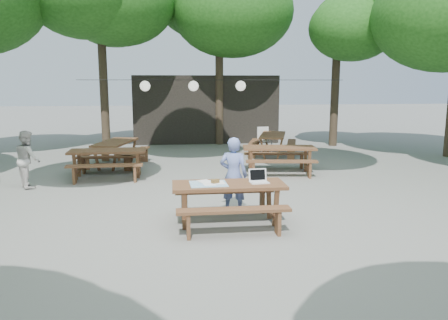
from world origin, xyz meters
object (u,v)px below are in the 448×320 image
main_picnic_table (229,203)px  second_person (28,159)px  plastic_chair (265,145)px  woman (233,175)px  picnic_table_nw (108,163)px

main_picnic_table → second_person: bearing=143.0°
main_picnic_table → plastic_chair: plastic_chair is taller
plastic_chair → main_picnic_table: bearing=-117.5°
main_picnic_table → woman: size_ratio=1.34×
woman → second_person: woman is taller
main_picnic_table → picnic_table_nw: 5.04m
second_person → plastic_chair: bearing=-84.1°
picnic_table_nw → woman: woman is taller
main_picnic_table → woman: woman is taller
plastic_chair → picnic_table_nw: bearing=-153.9°
picnic_table_nw → second_person: size_ratio=1.45×
second_person → main_picnic_table: bearing=-155.8°
woman → second_person: bearing=-10.7°
picnic_table_nw → second_person: (-1.76, -0.88, 0.31)m
picnic_table_nw → second_person: second_person is taller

